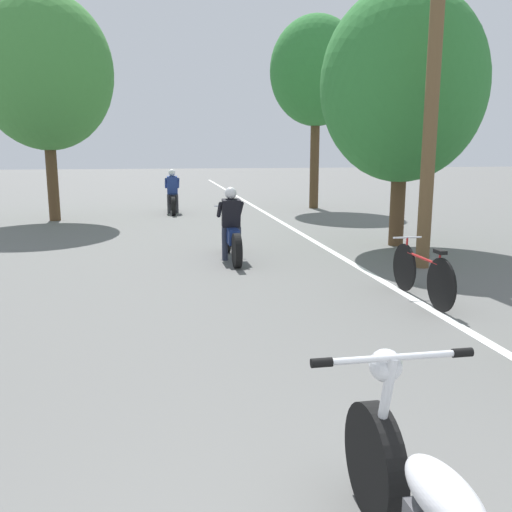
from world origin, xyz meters
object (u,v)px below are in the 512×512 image
utility_pole (434,59)px  motorcycle_rider_far (173,197)px  roadside_tree_right_far (316,72)px  motorcycle_rider_lead (231,232)px  roadside_tree_right_near (403,86)px  roadside_tree_left (45,72)px  bicycle_parked (422,274)px

utility_pole → motorcycle_rider_far: size_ratio=3.36×
roadside_tree_right_far → motorcycle_rider_lead: 10.52m
roadside_tree_right_near → motorcycle_rider_far: 9.00m
roadside_tree_right_far → roadside_tree_left: 8.80m
utility_pole → roadside_tree_right_near: 2.29m
motorcycle_rider_far → roadside_tree_left: bearing=-159.1°
motorcycle_rider_lead → utility_pole: bearing=-21.6°
roadside_tree_right_far → motorcycle_rider_lead: bearing=-115.6°
utility_pole → roadside_tree_right_near: utility_pole is taller
roadside_tree_right_near → bicycle_parked: roadside_tree_right_near is taller
motorcycle_rider_lead → bicycle_parked: size_ratio=1.18×
roadside_tree_right_far → bicycle_parked: size_ratio=3.67×
utility_pole → roadside_tree_right_far: bearing=84.9°
roadside_tree_right_near → roadside_tree_left: 10.07m
roadside_tree_right_far → bicycle_parked: (-1.93, -12.02, -4.32)m
roadside_tree_right_near → roadside_tree_right_far: bearing=87.2°
utility_pole → roadside_tree_right_far: 10.11m
utility_pole → motorcycle_rider_lead: utility_pole is taller
utility_pole → motorcycle_rider_lead: (-3.28, 1.30, -3.05)m
roadside_tree_left → motorcycle_rider_lead: roadside_tree_left is taller
roadside_tree_right_near → motorcycle_rider_lead: roadside_tree_right_near is taller
utility_pole → roadside_tree_left: bearing=133.7°
roadside_tree_right_near → roadside_tree_right_far: (0.38, 7.78, 1.31)m
roadside_tree_left → bicycle_parked: (6.63, -10.04, -3.86)m
roadside_tree_left → roadside_tree_right_near: bearing=-35.3°
bicycle_parked → motorcycle_rider_lead: bearing=124.0°
utility_pole → motorcycle_rider_far: bearing=113.9°
roadside_tree_right_near → roadside_tree_left: roadside_tree_left is taller
utility_pole → motorcycle_rider_lead: 4.66m
roadside_tree_left → bicycle_parked: size_ratio=3.59×
roadside_tree_right_far → motorcycle_rider_far: (-5.05, -0.63, -4.16)m
motorcycle_rider_lead → motorcycle_rider_far: motorcycle_rider_far is taller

